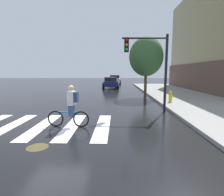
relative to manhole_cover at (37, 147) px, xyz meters
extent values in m
plane|color=black|center=(-0.17, 2.12, 0.00)|extent=(120.00, 120.00, 0.00)
cube|color=silver|center=(-2.01, 2.12, 0.00)|extent=(0.55, 3.64, 0.01)
cube|color=silver|center=(-0.75, 2.12, 0.00)|extent=(0.55, 3.64, 0.01)
cube|color=silver|center=(0.51, 2.12, 0.00)|extent=(0.55, 3.64, 0.01)
cube|color=silver|center=(1.78, 2.12, 0.00)|extent=(0.55, 3.64, 0.01)
cylinder|color=#473D1E|center=(0.00, 0.00, 0.00)|extent=(0.64, 0.64, 0.01)
cube|color=navy|center=(1.43, 19.80, 0.66)|extent=(2.19, 4.55, 0.67)
cube|color=black|center=(1.44, 19.66, 1.25)|extent=(1.77, 2.25, 0.53)
cylinder|color=black|center=(0.38, 21.11, 0.32)|extent=(0.29, 0.67, 0.65)
cylinder|color=black|center=(2.21, 21.29, 0.32)|extent=(0.29, 0.67, 0.65)
cylinder|color=black|center=(0.65, 18.31, 0.32)|extent=(0.29, 0.67, 0.65)
cylinder|color=black|center=(2.48, 18.49, 0.32)|extent=(0.29, 0.67, 0.65)
cube|color=silver|center=(1.99, 28.95, 0.70)|extent=(1.94, 4.73, 0.72)
cube|color=black|center=(1.99, 28.79, 1.34)|extent=(1.71, 2.27, 0.56)
cylinder|color=black|center=(1.02, 30.46, 0.34)|extent=(0.25, 0.70, 0.70)
cylinder|color=black|center=(2.99, 30.45, 0.34)|extent=(0.25, 0.70, 0.70)
cylinder|color=black|center=(0.99, 27.45, 0.34)|extent=(0.25, 0.70, 0.70)
cylinder|color=black|center=(2.96, 27.43, 0.34)|extent=(0.25, 0.70, 0.70)
torus|color=black|center=(0.91, 2.01, 0.33)|extent=(0.66, 0.09, 0.66)
torus|color=black|center=(-0.13, 2.06, 0.33)|extent=(0.66, 0.09, 0.66)
cylinder|color=#1972BF|center=(0.39, 2.04, 0.61)|extent=(0.89, 0.09, 0.05)
cylinder|color=#1972BF|center=(0.55, 2.03, 0.68)|extent=(0.04, 0.04, 0.45)
cube|color=#384772|center=(0.55, 2.03, 0.73)|extent=(0.21, 0.29, 0.56)
cube|color=silver|center=(0.55, 2.03, 1.18)|extent=(0.26, 0.37, 0.56)
sphere|color=tan|center=(0.55, 2.03, 1.58)|extent=(0.22, 0.22, 0.22)
cube|color=navy|center=(0.73, 2.02, 1.23)|extent=(0.17, 0.29, 0.40)
cylinder|color=black|center=(5.03, 5.01, 2.10)|extent=(0.14, 0.14, 4.20)
cylinder|color=black|center=(3.83, 5.01, 4.00)|extent=(2.40, 0.10, 0.10)
cube|color=black|center=(2.87, 5.01, 3.65)|extent=(0.24, 0.20, 0.76)
sphere|color=red|center=(2.87, 4.90, 3.89)|extent=(0.14, 0.14, 0.14)
sphere|color=gold|center=(2.87, 4.90, 3.65)|extent=(0.14, 0.14, 0.14)
sphere|color=green|center=(2.87, 4.90, 3.41)|extent=(0.14, 0.14, 0.14)
cylinder|color=gold|center=(6.06, 7.46, 0.47)|extent=(0.22, 0.22, 0.65)
sphere|color=gold|center=(6.06, 7.46, 0.84)|extent=(0.18, 0.18, 0.18)
cylinder|color=gold|center=(6.22, 7.46, 0.50)|extent=(0.12, 0.09, 0.09)
cylinder|color=#4C3823|center=(4.89, 11.03, 1.17)|extent=(0.24, 0.24, 2.35)
ellipsoid|color=#386033|center=(4.89, 11.03, 3.52)|extent=(2.93, 2.93, 3.37)
camera|label=1|loc=(2.34, -5.03, 2.21)|focal=29.03mm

